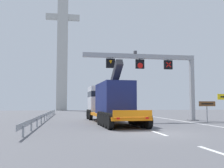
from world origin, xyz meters
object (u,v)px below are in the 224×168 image
(heavy_haul_truck_orange, at_px, (108,101))
(bridge_pylon_distant, at_px, (63,33))
(tourist_info_sign_brown, at_px, (207,106))
(overhead_lane_gantry, at_px, (155,67))

(heavy_haul_truck_orange, xyz_separation_m, bridge_pylon_distant, (-5.53, 45.30, 18.74))
(tourist_info_sign_brown, distance_m, bridge_pylon_distant, 53.14)
(heavy_haul_truck_orange, height_order, tourist_info_sign_brown, heavy_haul_truck_orange)
(overhead_lane_gantry, height_order, bridge_pylon_distant, bridge_pylon_distant)
(bridge_pylon_distant, bearing_deg, tourist_info_sign_brown, -72.78)
(overhead_lane_gantry, distance_m, heavy_haul_truck_orange, 6.15)
(overhead_lane_gantry, distance_m, tourist_info_sign_brown, 6.42)
(overhead_lane_gantry, bearing_deg, tourist_info_sign_brown, -33.96)
(overhead_lane_gantry, relative_size, heavy_haul_truck_orange, 0.85)
(overhead_lane_gantry, relative_size, bridge_pylon_distant, 0.29)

